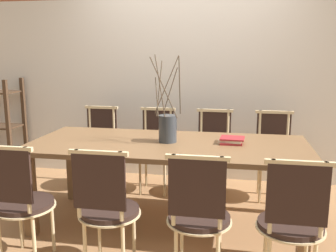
% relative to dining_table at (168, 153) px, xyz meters
% --- Properties ---
extents(ground_plane, '(16.00, 16.00, 0.00)m').
position_rel_dining_table_xyz_m(ground_plane, '(0.00, 0.00, -0.66)').
color(ground_plane, '#9E7047').
extents(wall_rear, '(12.00, 0.06, 3.20)m').
position_rel_dining_table_xyz_m(wall_rear, '(0.00, 1.36, 0.94)').
color(wall_rear, silver).
rests_on(wall_rear, ground_plane).
extents(dining_table, '(2.41, 1.04, 0.75)m').
position_rel_dining_table_xyz_m(dining_table, '(0.00, 0.00, 0.00)').
color(dining_table, brown).
rests_on(dining_table, ground_plane).
extents(chair_near_leftend, '(0.44, 0.44, 0.92)m').
position_rel_dining_table_xyz_m(chair_near_leftend, '(-0.92, -0.82, -0.17)').
color(chair_near_leftend, black).
rests_on(chair_near_leftend, ground_plane).
extents(chair_near_left, '(0.44, 0.44, 0.92)m').
position_rel_dining_table_xyz_m(chair_near_left, '(-0.28, -0.82, -0.17)').
color(chair_near_left, black).
rests_on(chair_near_left, ground_plane).
extents(chair_near_center, '(0.44, 0.44, 0.92)m').
position_rel_dining_table_xyz_m(chair_near_center, '(0.35, -0.82, -0.17)').
color(chair_near_center, black).
rests_on(chair_near_center, ground_plane).
extents(chair_near_right, '(0.44, 0.44, 0.92)m').
position_rel_dining_table_xyz_m(chair_near_right, '(0.94, -0.82, -0.17)').
color(chair_near_right, black).
rests_on(chair_near_right, ground_plane).
extents(chair_far_leftend, '(0.44, 0.44, 0.92)m').
position_rel_dining_table_xyz_m(chair_far_leftend, '(-0.95, 0.82, -0.17)').
color(chair_far_leftend, black).
rests_on(chair_far_leftend, ground_plane).
extents(chair_far_left, '(0.44, 0.44, 0.92)m').
position_rel_dining_table_xyz_m(chair_far_left, '(-0.29, 0.82, -0.17)').
color(chair_far_left, black).
rests_on(chair_far_left, ground_plane).
extents(chair_far_center, '(0.44, 0.44, 0.92)m').
position_rel_dining_table_xyz_m(chair_far_center, '(0.35, 0.82, -0.17)').
color(chair_far_center, black).
rests_on(chair_far_center, ground_plane).
extents(chair_far_right, '(0.44, 0.44, 0.92)m').
position_rel_dining_table_xyz_m(chair_far_right, '(0.97, 0.82, -0.17)').
color(chair_far_right, black).
rests_on(chair_far_right, ground_plane).
extents(vase_centerpiece, '(0.25, 0.27, 0.76)m').
position_rel_dining_table_xyz_m(vase_centerpiece, '(-0.01, 0.04, 0.22)').
color(vase_centerpiece, '#33383D').
rests_on(vase_centerpiece, dining_table).
extents(book_stack, '(0.22, 0.21, 0.05)m').
position_rel_dining_table_xyz_m(book_stack, '(0.54, 0.09, 0.12)').
color(book_stack, maroon).
rests_on(book_stack, dining_table).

